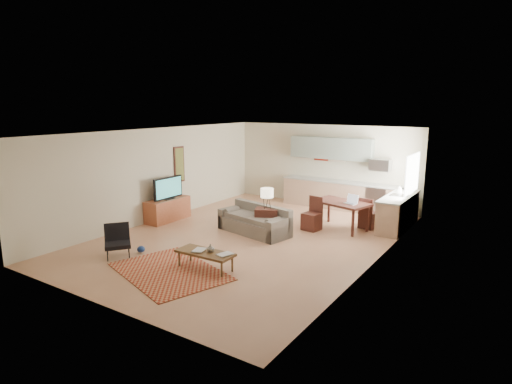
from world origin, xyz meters
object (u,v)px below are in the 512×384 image
Objects in this scene: coffee_table at (205,260)px; tv_credenza at (168,210)px; console_table at (267,221)px; armchair at (118,241)px; sofa at (254,220)px; dining_table at (340,215)px.

tv_credenza is at bearing 144.05° from coffee_table.
tv_credenza is 2.03× the size of console_table.
coffee_table is 1.83× the size of console_table.
coffee_table is at bearing -38.27° from armchair.
coffee_table is 2.18m from armchair.
sofa is at bearing 172.14° from console_table.
armchair is 1.05× the size of console_table.
sofa is 3.55m from armchair.
sofa is at bearing 12.04° from armchair.
console_table is (-0.21, 2.77, 0.16)m from coffee_table.
dining_table is at bearing 54.40° from sofa.
armchair is at bearing -167.69° from coffee_table.
coffee_table is 1.74× the size of armchair.
dining_table is at bearing 23.08° from tv_credenza.
sofa is 1.39× the size of dining_table.
console_table is at bearing 8.07° from armchair.
tv_credenza is (-2.82, -0.34, -0.04)m from sofa.
sofa reaches higher than coffee_table.
coffee_table is 0.84× the size of dining_table.
sofa is 3.03× the size of console_table.
tv_credenza reaches higher than coffee_table.
coffee_table is 0.90× the size of tv_credenza.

